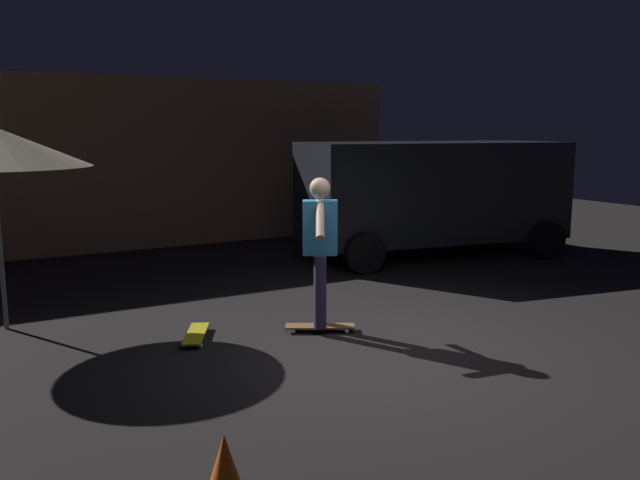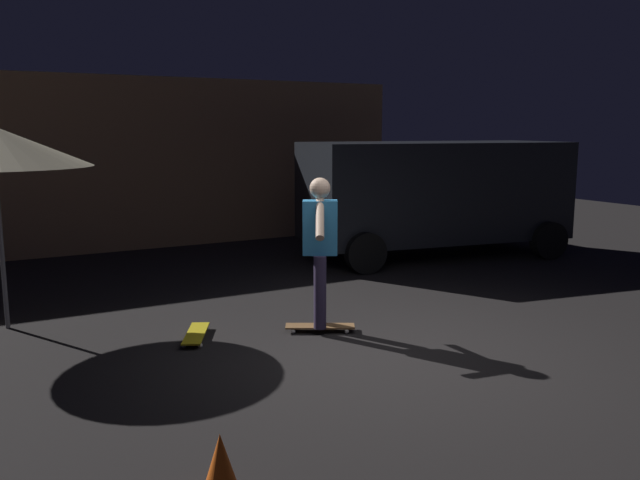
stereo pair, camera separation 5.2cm
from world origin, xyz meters
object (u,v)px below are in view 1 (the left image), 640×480
at_px(parked_van, 432,191).
at_px(skateboard_spare, 196,334).
at_px(skateboard_ridden, 320,327).
at_px(traffic_cone, 225,472).
at_px(skater, 320,241).

height_order(parked_van, skateboard_spare, parked_van).
xyz_separation_m(skateboard_ridden, skateboard_spare, (-1.32, 0.42, 0.00)).
xyz_separation_m(parked_van, traffic_cone, (-6.22, -5.77, -0.95)).
distance_m(parked_van, traffic_cone, 8.54).
bearing_deg(skater, skateboard_ridden, -90.00).
bearing_deg(skateboard_spare, traffic_cone, -105.91).
xyz_separation_m(skateboard_ridden, traffic_cone, (-2.22, -2.77, 0.16)).
bearing_deg(skater, traffic_cone, -128.80).
distance_m(skateboard_ridden, skater, 0.98).
bearing_deg(parked_van, skater, -143.10).
xyz_separation_m(skateboard_spare, skater, (1.32, -0.42, 0.98)).
bearing_deg(traffic_cone, parked_van, 42.83).
height_order(skater, traffic_cone, skater).
xyz_separation_m(parked_van, skater, (-4.00, -3.00, -0.12)).
height_order(skateboard_spare, traffic_cone, traffic_cone).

